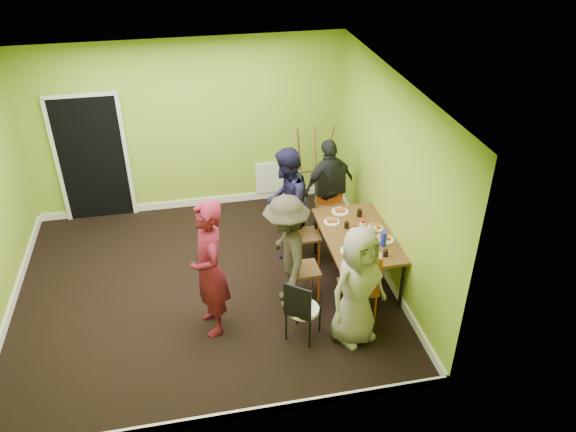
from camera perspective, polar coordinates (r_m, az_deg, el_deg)
name	(u,v)px	position (r m, az deg, el deg)	size (l,w,h in m)	color
ground	(205,287)	(7.80, -8.39, -7.14)	(5.00, 5.00, 0.00)	black
room_walls	(197,225)	(7.26, -9.20, -0.87)	(5.04, 4.54, 2.82)	#94B42E
dining_table	(358,237)	(7.51, 7.07, -2.16)	(0.90, 1.50, 0.75)	black
chair_left_far	(301,230)	(7.92, 1.31, -1.44)	(0.40, 0.39, 0.92)	#C54C12
chair_left_near	(299,265)	(7.27, 1.09, -4.95)	(0.39, 0.39, 0.91)	#C54C12
chair_back_end	(331,188)	(8.48, 4.40, 2.85)	(0.49, 0.57, 1.09)	#C54C12
chair_front_end	(361,285)	(6.89, 7.38, -6.96)	(0.43, 0.43, 1.03)	#C54C12
chair_bentwood	(301,308)	(6.65, 1.36, -9.33)	(0.47, 0.48, 0.87)	black
easel	(313,169)	(9.04, 2.60, 4.77)	(0.62, 0.58, 1.54)	brown
plate_near_left	(332,222)	(7.69, 4.47, -0.58)	(0.22, 0.22, 0.01)	white
plate_near_right	(349,251)	(7.14, 6.20, -3.52)	(0.22, 0.22, 0.01)	white
plate_far_back	(340,212)	(7.92, 5.30, 0.45)	(0.24, 0.24, 0.01)	white
plate_far_front	(373,255)	(7.10, 8.63, -3.95)	(0.22, 0.22, 0.01)	white
plate_wall_back	(375,228)	(7.62, 8.84, -1.20)	(0.22, 0.22, 0.01)	white
plate_wall_front	(384,239)	(7.41, 9.77, -2.35)	(0.25, 0.25, 0.01)	white
thermos	(362,228)	(7.42, 7.57, -1.21)	(0.08, 0.08, 0.20)	white
blue_bottle	(383,239)	(7.24, 9.67, -2.32)	(0.08, 0.08, 0.20)	#1A25C3
orange_bottle	(354,227)	(7.54, 6.73, -1.09)	(0.03, 0.03, 0.09)	#C54C12
glass_mid	(347,225)	(7.56, 5.97, -0.92)	(0.07, 0.07, 0.09)	black
glass_back	(359,213)	(7.83, 7.28, 0.32)	(0.07, 0.07, 0.10)	black
glass_front	(386,253)	(7.09, 9.89, -3.73)	(0.06, 0.06, 0.09)	black
cup_a	(351,240)	(7.27, 6.46, -2.47)	(0.11, 0.11, 0.08)	white
cup_b	(373,230)	(7.51, 8.64, -1.42)	(0.09, 0.09, 0.08)	white
person_standing	(209,269)	(6.63, -7.99, -5.36)	(0.65, 0.43, 1.78)	#5C0F20
person_left_far	(286,203)	(7.95, -0.16, 1.31)	(0.80, 0.62, 1.65)	#151433
person_left_near	(287,253)	(7.01, -0.14, -3.75)	(1.01, 0.58, 1.57)	#2E291E
person_back_end	(329,185)	(8.59, 4.15, 3.14)	(0.88, 0.37, 1.50)	black
person_front_end	(357,287)	(6.54, 7.07, -7.15)	(0.75, 0.49, 1.54)	gray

